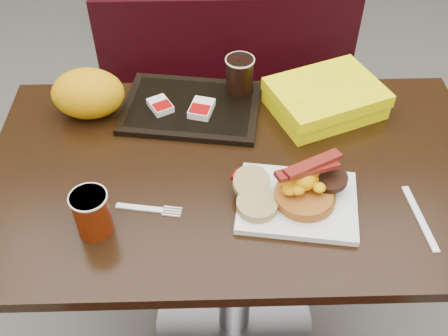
{
  "coord_description": "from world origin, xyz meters",
  "views": [
    {
      "loc": [
        -0.06,
        -0.88,
        1.64
      ],
      "look_at": [
        -0.03,
        -0.05,
        0.8
      ],
      "focal_mm": 42.51,
      "sensor_mm": 36.0,
      "label": 1
    }
  ],
  "objects_px": {
    "paper_bag": "(88,94)",
    "fork": "(139,208)",
    "hashbrown_sleeve_right": "(202,109)",
    "clamshell": "(325,98)",
    "pancake_stack": "(306,195)",
    "bench_near_n": "(228,110)",
    "tray": "(191,108)",
    "hashbrown_sleeve_left": "(160,105)",
    "table_near": "(236,260)",
    "coffee_cup_far": "(240,75)",
    "platter": "(297,202)",
    "knife": "(420,218)",
    "coffee_cup_near": "(92,213)"
  },
  "relations": [
    {
      "from": "paper_bag",
      "to": "fork",
      "type": "bearing_deg",
      "value": -65.53
    },
    {
      "from": "hashbrown_sleeve_right",
      "to": "clamshell",
      "type": "relative_size",
      "value": 0.27
    },
    {
      "from": "pancake_stack",
      "to": "fork",
      "type": "bearing_deg",
      "value": -179.54
    },
    {
      "from": "bench_near_n",
      "to": "pancake_stack",
      "type": "distance_m",
      "value": 0.93
    },
    {
      "from": "fork",
      "to": "tray",
      "type": "height_order",
      "value": "tray"
    },
    {
      "from": "hashbrown_sleeve_left",
      "to": "hashbrown_sleeve_right",
      "type": "distance_m",
      "value": 0.11
    },
    {
      "from": "hashbrown_sleeve_right",
      "to": "table_near",
      "type": "bearing_deg",
      "value": -49.94
    },
    {
      "from": "fork",
      "to": "coffee_cup_far",
      "type": "height_order",
      "value": "coffee_cup_far"
    },
    {
      "from": "platter",
      "to": "pancake_stack",
      "type": "relative_size",
      "value": 1.95
    },
    {
      "from": "pancake_stack",
      "to": "hashbrown_sleeve_left",
      "type": "relative_size",
      "value": 1.99
    },
    {
      "from": "bench_near_n",
      "to": "hashbrown_sleeve_left",
      "type": "xyz_separation_m",
      "value": [
        -0.19,
        -0.49,
        0.42
      ]
    },
    {
      "from": "bench_near_n",
      "to": "tray",
      "type": "xyz_separation_m",
      "value": [
        -0.11,
        -0.48,
        0.4
      ]
    },
    {
      "from": "clamshell",
      "to": "knife",
      "type": "bearing_deg",
      "value": -90.68
    },
    {
      "from": "fork",
      "to": "pancake_stack",
      "type": "bearing_deg",
      "value": 10.01
    },
    {
      "from": "coffee_cup_far",
      "to": "clamshell",
      "type": "height_order",
      "value": "coffee_cup_far"
    },
    {
      "from": "platter",
      "to": "coffee_cup_near",
      "type": "xyz_separation_m",
      "value": [
        -0.44,
        -0.06,
        0.04
      ]
    },
    {
      "from": "platter",
      "to": "paper_bag",
      "type": "xyz_separation_m",
      "value": [
        -0.5,
        0.33,
        0.06
      ]
    },
    {
      "from": "table_near",
      "to": "hashbrown_sleeve_right",
      "type": "height_order",
      "value": "hashbrown_sleeve_right"
    },
    {
      "from": "table_near",
      "to": "coffee_cup_far",
      "type": "distance_m",
      "value": 0.53
    },
    {
      "from": "fork",
      "to": "clamshell",
      "type": "distance_m",
      "value": 0.57
    },
    {
      "from": "knife",
      "to": "paper_bag",
      "type": "relative_size",
      "value": 0.99
    },
    {
      "from": "bench_near_n",
      "to": "coffee_cup_far",
      "type": "xyz_separation_m",
      "value": [
        0.02,
        -0.42,
        0.46
      ]
    },
    {
      "from": "platter",
      "to": "tray",
      "type": "height_order",
      "value": "tray"
    },
    {
      "from": "pancake_stack",
      "to": "hashbrown_sleeve_left",
      "type": "distance_m",
      "value": 0.47
    },
    {
      "from": "table_near",
      "to": "pancake_stack",
      "type": "relative_size",
      "value": 8.97
    },
    {
      "from": "coffee_cup_near",
      "to": "coffee_cup_far",
      "type": "distance_m",
      "value": 0.56
    },
    {
      "from": "table_near",
      "to": "knife",
      "type": "bearing_deg",
      "value": -22.75
    },
    {
      "from": "bench_near_n",
      "to": "fork",
      "type": "xyz_separation_m",
      "value": [
        -0.22,
        -0.82,
        0.39
      ]
    },
    {
      "from": "pancake_stack",
      "to": "platter",
      "type": "bearing_deg",
      "value": -179.24
    },
    {
      "from": "hashbrown_sleeve_left",
      "to": "platter",
      "type": "bearing_deg",
      "value": -74.17
    },
    {
      "from": "pancake_stack",
      "to": "knife",
      "type": "bearing_deg",
      "value": -11.02
    },
    {
      "from": "knife",
      "to": "platter",
      "type": "bearing_deg",
      "value": -105.66
    },
    {
      "from": "knife",
      "to": "hashbrown_sleeve_left",
      "type": "relative_size",
      "value": 2.73
    },
    {
      "from": "bench_near_n",
      "to": "tray",
      "type": "relative_size",
      "value": 2.81
    },
    {
      "from": "clamshell",
      "to": "hashbrown_sleeve_right",
      "type": "bearing_deg",
      "value": 161.38
    },
    {
      "from": "hashbrown_sleeve_left",
      "to": "coffee_cup_far",
      "type": "distance_m",
      "value": 0.23
    },
    {
      "from": "table_near",
      "to": "paper_bag",
      "type": "xyz_separation_m",
      "value": [
        -0.38,
        0.22,
        0.44
      ]
    },
    {
      "from": "platter",
      "to": "hashbrown_sleeve_right",
      "type": "xyz_separation_m",
      "value": [
        -0.21,
        0.31,
        0.02
      ]
    },
    {
      "from": "clamshell",
      "to": "table_near",
      "type": "bearing_deg",
      "value": -159.98
    },
    {
      "from": "pancake_stack",
      "to": "fork",
      "type": "height_order",
      "value": "pancake_stack"
    },
    {
      "from": "pancake_stack",
      "to": "hashbrown_sleeve_right",
      "type": "distance_m",
      "value": 0.39
    },
    {
      "from": "coffee_cup_far",
      "to": "paper_bag",
      "type": "distance_m",
      "value": 0.4
    },
    {
      "from": "platter",
      "to": "fork",
      "type": "height_order",
      "value": "platter"
    },
    {
      "from": "knife",
      "to": "coffee_cup_far",
      "type": "distance_m",
      "value": 0.59
    },
    {
      "from": "coffee_cup_far",
      "to": "fork",
      "type": "bearing_deg",
      "value": -120.74
    },
    {
      "from": "coffee_cup_near",
      "to": "table_near",
      "type": "bearing_deg",
      "value": 29.03
    },
    {
      "from": "bench_near_n",
      "to": "knife",
      "type": "relative_size",
      "value": 5.44
    },
    {
      "from": "bench_near_n",
      "to": "hashbrown_sleeve_left",
      "type": "distance_m",
      "value": 0.67
    },
    {
      "from": "bench_near_n",
      "to": "coffee_cup_near",
      "type": "relative_size",
      "value": 9.59
    },
    {
      "from": "bench_near_n",
      "to": "pancake_stack",
      "type": "height_order",
      "value": "pancake_stack"
    }
  ]
}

